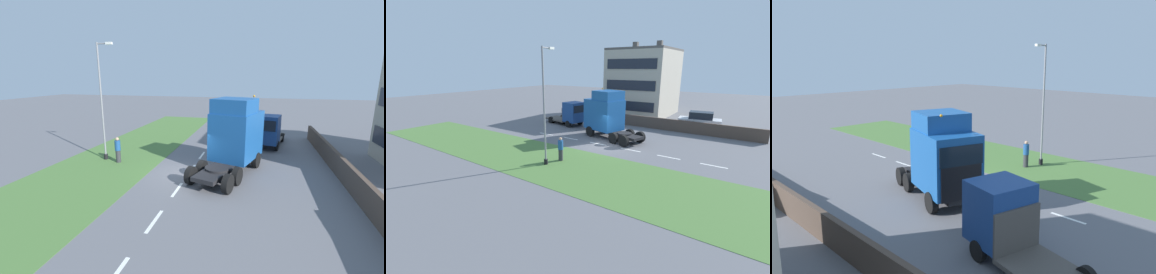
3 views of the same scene
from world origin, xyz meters
The scene contains 8 objects.
ground_plane centered at (0.00, 0.00, 0.00)m, with size 120.00×120.00×0.00m, color slate.
grass_verge centered at (-6.00, 0.00, 0.01)m, with size 7.00×44.00×0.01m.
lane_markings centered at (0.00, -0.70, 0.00)m, with size 0.16×17.80×0.00m.
boundary_wall centered at (9.00, 0.00, 0.65)m, with size 0.25×24.00×1.30m.
lorry_cab centered at (2.67, 1.65, 2.32)m, with size 4.23×6.64×4.79m.
flatbed_truck centered at (4.84, 7.49, 1.50)m, with size 3.19×5.85×2.87m.
lamp_post centered at (-6.57, 1.39, 3.89)m, with size 1.26×0.28×8.18m.
pedestrian centered at (-5.41, 1.00, 0.90)m, with size 0.39×0.39×1.82m.
Camera 1 is at (3.94, -14.53, 5.98)m, focal length 24.00 mm.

